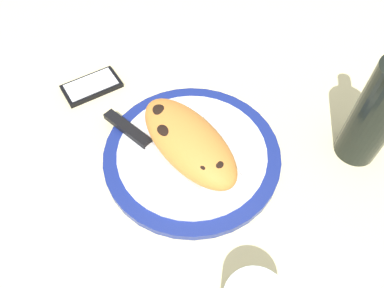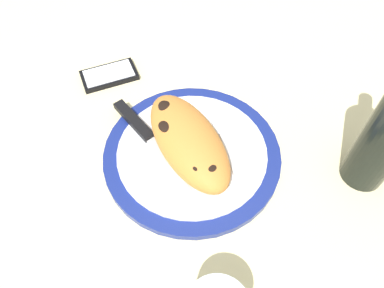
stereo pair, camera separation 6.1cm
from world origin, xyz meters
TOP-DOWN VIEW (x-y plane):
  - ground_plane at (0.00, 0.00)cm, footprint 150.00×150.00cm
  - plate at (0.00, 0.00)cm, footprint 31.15×31.15cm
  - calzone at (0.18, 0.65)cm, footprint 23.80×14.79cm
  - fork at (-0.29, -6.03)cm, footprint 16.10×2.26cm
  - knife at (6.34, 7.74)cm, footprint 21.75×11.41cm
  - smartphone at (23.84, 12.05)cm, footprint 7.91×12.18cm
  - wine_bottle at (-10.56, -27.35)cm, footprint 7.15×7.15cm

SIDE VIEW (x-z plane):
  - ground_plane at x=0.00cm, z-range -3.00..0.00cm
  - smartphone at x=23.84cm, z-range -0.02..1.14cm
  - plate at x=0.00cm, z-range -0.04..1.69cm
  - fork at x=-0.29cm, z-range 1.73..2.13cm
  - knife at x=6.34cm, z-range 1.63..2.83cm
  - calzone at x=0.18cm, z-range 1.76..8.07cm
  - wine_bottle at x=-10.56cm, z-range -2.74..25.22cm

